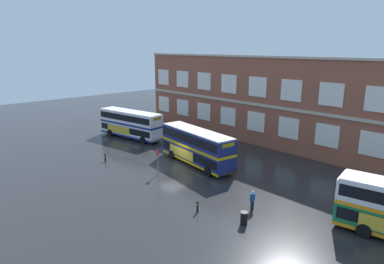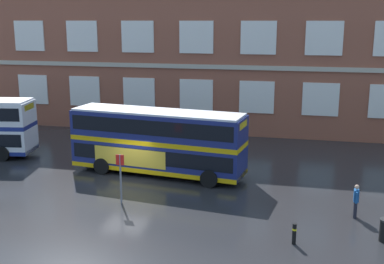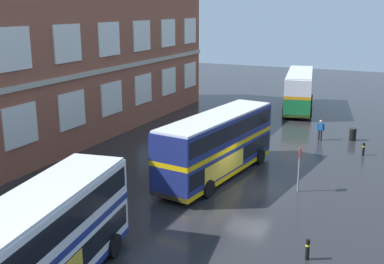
{
  "view_description": "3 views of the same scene",
  "coord_description": "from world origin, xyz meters",
  "px_view_note": "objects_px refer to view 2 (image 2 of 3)",
  "views": [
    {
      "loc": [
        28.52,
        -23.53,
        13.42
      ],
      "look_at": [
        0.68,
        2.42,
        3.78
      ],
      "focal_mm": 31.72,
      "sensor_mm": 36.0,
      "label": 1
    },
    {
      "loc": [
        10.02,
        -25.6,
        9.55
      ],
      "look_at": [
        3.51,
        2.54,
        2.85
      ],
      "focal_mm": 45.44,
      "sensor_mm": 36.0,
      "label": 2
    },
    {
      "loc": [
        -25.48,
        -8.0,
        10.57
      ],
      "look_at": [
        1.82,
        4.6,
        2.61
      ],
      "focal_mm": 44.06,
      "sensor_mm": 36.0,
      "label": 3
    }
  ],
  "objects_px": {
    "double_decker_middle": "(157,141)",
    "waiting_passenger": "(356,200)",
    "safety_bollard_west": "(294,234)",
    "bus_stand_flag": "(121,174)"
  },
  "relations": [
    {
      "from": "double_decker_middle",
      "to": "waiting_passenger",
      "type": "xyz_separation_m",
      "value": [
        11.52,
        -4.49,
        -1.22
      ]
    },
    {
      "from": "double_decker_middle",
      "to": "safety_bollard_west",
      "type": "distance_m",
      "value": 12.01
    },
    {
      "from": "bus_stand_flag",
      "to": "double_decker_middle",
      "type": "bearing_deg",
      "value": 85.69
    },
    {
      "from": "double_decker_middle",
      "to": "safety_bollard_west",
      "type": "height_order",
      "value": "double_decker_middle"
    },
    {
      "from": "waiting_passenger",
      "to": "double_decker_middle",
      "type": "bearing_deg",
      "value": 158.71
    },
    {
      "from": "double_decker_middle",
      "to": "bus_stand_flag",
      "type": "relative_size",
      "value": 4.16
    },
    {
      "from": "bus_stand_flag",
      "to": "waiting_passenger",
      "type": "bearing_deg",
      "value": 4.02
    },
    {
      "from": "double_decker_middle",
      "to": "safety_bollard_west",
      "type": "relative_size",
      "value": 11.83
    },
    {
      "from": "double_decker_middle",
      "to": "waiting_passenger",
      "type": "relative_size",
      "value": 6.61
    },
    {
      "from": "waiting_passenger",
      "to": "safety_bollard_west",
      "type": "bearing_deg",
      "value": -127.99
    }
  ]
}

